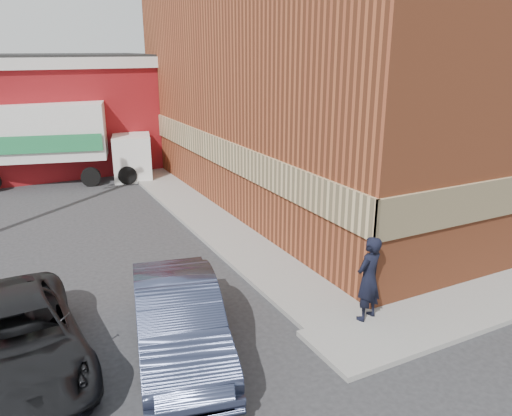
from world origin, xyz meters
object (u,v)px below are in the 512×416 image
brick_building (370,78)px  suv_a (17,340)px  man (369,279)px  box_truck (57,138)px  sedan (179,320)px

brick_building → suv_a: 16.71m
brick_building → man: bearing=-128.4°
suv_a → box_truck: box_truck is taller
sedan → box_truck: size_ratio=0.61×
suv_a → sedan: bearing=-19.6°
man → box_truck: bearing=-90.0°
box_truck → man: bearing=-60.2°
sedan → suv_a: sedan is taller
man → box_truck: size_ratio=0.26×
man → box_truck: box_truck is taller
brick_building → man: size_ratio=9.38×
suv_a → man: bearing=-16.0°
man → sedan: man is taller
man → suv_a: 7.18m
brick_building → suv_a: size_ratio=3.67×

